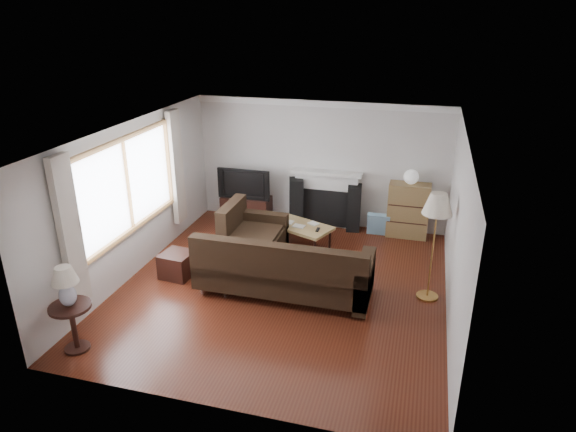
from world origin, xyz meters
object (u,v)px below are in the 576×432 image
(bookshelf, at_px, (408,210))
(coffee_table, at_px, (300,236))
(side_table, at_px, (74,327))
(sectional_sofa, at_px, (284,266))
(floor_lamp, at_px, (433,247))
(tv_stand, at_px, (247,208))

(bookshelf, distance_m, coffee_table, 2.16)
(coffee_table, xyz_separation_m, side_table, (-2.05, -3.73, 0.10))
(bookshelf, bearing_deg, side_table, -129.40)
(side_table, bearing_deg, sectional_sofa, 43.34)
(sectional_sofa, relative_size, side_table, 4.41)
(sectional_sofa, distance_m, floor_lamp, 2.23)
(floor_lamp, bearing_deg, coffee_table, 152.60)
(tv_stand, distance_m, bookshelf, 3.28)
(sectional_sofa, height_order, floor_lamp, floor_lamp)
(tv_stand, xyz_separation_m, sectional_sofa, (1.56, -2.65, 0.22))
(bookshelf, height_order, sectional_sofa, bookshelf)
(coffee_table, relative_size, side_table, 1.76)
(sectional_sofa, distance_m, side_table, 3.05)
(sectional_sofa, bearing_deg, bookshelf, 57.57)
(sectional_sofa, bearing_deg, coffee_table, 95.72)
(tv_stand, relative_size, side_table, 1.53)
(floor_lamp, bearing_deg, bookshelf, 101.36)
(tv_stand, relative_size, coffee_table, 0.87)
(tv_stand, height_order, bookshelf, bookshelf)
(bookshelf, xyz_separation_m, side_table, (-3.92, -4.77, -0.20))
(sectional_sofa, height_order, side_table, sectional_sofa)
(coffee_table, bearing_deg, bookshelf, 51.38)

